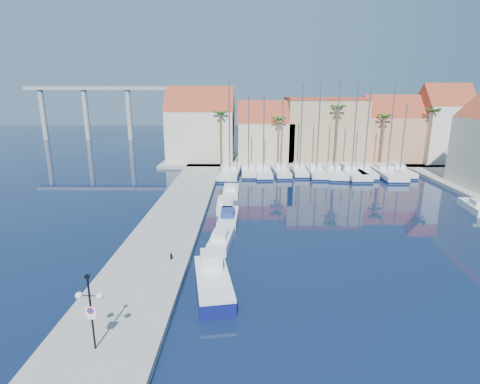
# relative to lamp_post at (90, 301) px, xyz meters

# --- Properties ---
(ground) EXTENTS (260.00, 260.00, 0.00)m
(ground) POSITION_rel_lamp_post_xyz_m (9.11, 7.32, -3.14)
(ground) COLOR black
(ground) RESTS_ON ground
(quay_west) EXTENTS (6.00, 77.00, 0.50)m
(quay_west) POSITION_rel_lamp_post_xyz_m (0.11, 20.82, -2.89)
(quay_west) COLOR gray
(quay_west) RESTS_ON ground
(shore_north) EXTENTS (54.00, 16.00, 0.50)m
(shore_north) POSITION_rel_lamp_post_xyz_m (19.11, 55.32, -2.89)
(shore_north) COLOR gray
(shore_north) RESTS_ON ground
(lamp_post) EXTENTS (1.37, 0.39, 4.02)m
(lamp_post) POSITION_rel_lamp_post_xyz_m (0.00, 0.00, 0.00)
(lamp_post) COLOR black
(lamp_post) RESTS_ON quay_west
(bollard) EXTENTS (0.18, 0.18, 0.44)m
(bollard) POSITION_rel_lamp_post_xyz_m (1.79, 10.33, -2.42)
(bollard) COLOR black
(bollard) RESTS_ON quay_west
(fishing_boat) EXTENTS (3.24, 6.72, 2.25)m
(fishing_boat) POSITION_rel_lamp_post_xyz_m (5.27, 6.60, -2.39)
(fishing_boat) COLOR #0F145A
(fishing_boat) RESTS_ON ground
(motorboat_west_0) EXTENTS (2.23, 5.44, 1.40)m
(motorboat_west_0) POSITION_rel_lamp_post_xyz_m (5.31, 14.34, -2.63)
(motorboat_west_0) COLOR white
(motorboat_west_0) RESTS_ON ground
(motorboat_west_1) EXTENTS (2.04, 5.77, 1.40)m
(motorboat_west_1) POSITION_rel_lamp_post_xyz_m (5.68, 20.38, -2.63)
(motorboat_west_1) COLOR white
(motorboat_west_1) RESTS_ON ground
(motorboat_west_2) EXTENTS (1.94, 5.69, 1.40)m
(motorboat_west_2) POSITION_rel_lamp_post_xyz_m (5.14, 24.85, -2.63)
(motorboat_west_2) COLOR white
(motorboat_west_2) RESTS_ON ground
(motorboat_west_3) EXTENTS (1.92, 5.93, 1.40)m
(motorboat_west_3) POSITION_rel_lamp_post_xyz_m (5.52, 31.01, -2.63)
(motorboat_west_3) COLOR white
(motorboat_west_3) RESTS_ON ground
(motorboat_east_1) EXTENTS (2.46, 5.60, 1.40)m
(motorboat_east_1) POSITION_rel_lamp_post_xyz_m (33.10, 24.39, -2.63)
(motorboat_east_1) COLOR white
(motorboat_east_1) RESTS_ON ground
(sailboat_0) EXTENTS (3.63, 11.65, 14.39)m
(sailboat_0) POSITION_rel_lamp_post_xyz_m (4.98, 42.81, -2.55)
(sailboat_0) COLOR white
(sailboat_0) RESTS_ON ground
(sailboat_1) EXTENTS (2.44, 8.45, 12.47)m
(sailboat_1) POSITION_rel_lamp_post_xyz_m (7.89, 43.54, -2.52)
(sailboat_1) COLOR white
(sailboat_1) RESTS_ON ground
(sailboat_2) EXTENTS (2.75, 9.43, 12.34)m
(sailboat_2) POSITION_rel_lamp_post_xyz_m (10.22, 43.15, -2.55)
(sailboat_2) COLOR white
(sailboat_2) RESTS_ON ground
(sailboat_3) EXTENTS (2.84, 8.87, 11.58)m
(sailboat_3) POSITION_rel_lamp_post_xyz_m (13.08, 43.51, -2.55)
(sailboat_3) COLOR white
(sailboat_3) RESTS_ON ground
(sailboat_4) EXTENTS (2.44, 8.56, 14.30)m
(sailboat_4) POSITION_rel_lamp_post_xyz_m (16.17, 44.13, -2.49)
(sailboat_4) COLOR white
(sailboat_4) RESTS_ON ground
(sailboat_5) EXTENTS (2.81, 9.84, 14.73)m
(sailboat_5) POSITION_rel_lamp_post_xyz_m (18.76, 43.40, -2.52)
(sailboat_5) COLOR white
(sailboat_5) RESTS_ON ground
(sailboat_6) EXTENTS (3.53, 10.93, 14.64)m
(sailboat_6) POSITION_rel_lamp_post_xyz_m (21.58, 43.15, -2.54)
(sailboat_6) COLOR white
(sailboat_6) RESTS_ON ground
(sailboat_7) EXTENTS (3.65, 12.12, 14.55)m
(sailboat_7) POSITION_rel_lamp_post_xyz_m (24.21, 43.23, -2.56)
(sailboat_7) COLOR white
(sailboat_7) RESTS_ON ground
(sailboat_8) EXTENTS (3.23, 9.96, 13.39)m
(sailboat_8) POSITION_rel_lamp_post_xyz_m (26.43, 43.75, -2.54)
(sailboat_8) COLOR white
(sailboat_8) RESTS_ON ground
(sailboat_9) EXTENTS (3.43, 11.99, 14.27)m
(sailboat_9) POSITION_rel_lamp_post_xyz_m (29.68, 42.83, -2.56)
(sailboat_9) COLOR white
(sailboat_9) RESTS_ON ground
(sailboat_10) EXTENTS (2.46, 9.24, 11.28)m
(sailboat_10) POSITION_rel_lamp_post_xyz_m (32.23, 43.99, -2.56)
(sailboat_10) COLOR white
(sailboat_10) RESTS_ON ground
(building_0) EXTENTS (12.30, 9.00, 13.50)m
(building_0) POSITION_rel_lamp_post_xyz_m (-0.89, 54.32, 3.38)
(building_0) COLOR beige
(building_0) RESTS_ON shore_north
(building_1) EXTENTS (10.30, 8.00, 11.00)m
(building_1) POSITION_rel_lamp_post_xyz_m (11.11, 54.32, 2.16)
(building_1) COLOR #C8AF8D
(building_1) RESTS_ON shore_north
(building_2) EXTENTS (14.20, 10.20, 11.50)m
(building_2) POSITION_rel_lamp_post_xyz_m (22.11, 55.32, 3.12)
(building_2) COLOR tan
(building_2) RESTS_ON shore_north
(building_3) EXTENTS (10.30, 8.00, 12.00)m
(building_3) POSITION_rel_lamp_post_xyz_m (34.11, 54.32, 2.72)
(building_3) COLOR tan
(building_3) RESTS_ON shore_north
(building_4) EXTENTS (8.30, 8.00, 14.00)m
(building_4) POSITION_rel_lamp_post_xyz_m (43.11, 53.32, 3.83)
(building_4) COLOR silver
(building_4) RESTS_ON shore_north
(palm_0) EXTENTS (2.60, 2.60, 10.15)m
(palm_0) POSITION_rel_lamp_post_xyz_m (3.11, 49.32, 5.94)
(palm_0) COLOR brown
(palm_0) RESTS_ON shore_north
(palm_1) EXTENTS (2.60, 2.60, 9.15)m
(palm_1) POSITION_rel_lamp_post_xyz_m (13.11, 49.32, 5.00)
(palm_1) COLOR brown
(palm_1) RESTS_ON shore_north
(palm_2) EXTENTS (2.60, 2.60, 11.15)m
(palm_2) POSITION_rel_lamp_post_xyz_m (23.11, 49.32, 6.88)
(palm_2) COLOR brown
(palm_2) RESTS_ON shore_north
(palm_3) EXTENTS (2.60, 2.60, 9.65)m
(palm_3) POSITION_rel_lamp_post_xyz_m (31.11, 49.32, 5.47)
(palm_3) COLOR brown
(palm_3) RESTS_ON shore_north
(palm_4) EXTENTS (2.60, 2.60, 10.65)m
(palm_4) POSITION_rel_lamp_post_xyz_m (39.11, 49.32, 6.41)
(palm_4) COLOR brown
(palm_4) RESTS_ON shore_north
(viaduct) EXTENTS (48.00, 2.20, 14.45)m
(viaduct) POSITION_rel_lamp_post_xyz_m (-29.96, 89.32, 7.11)
(viaduct) COLOR #9E9E99
(viaduct) RESTS_ON ground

